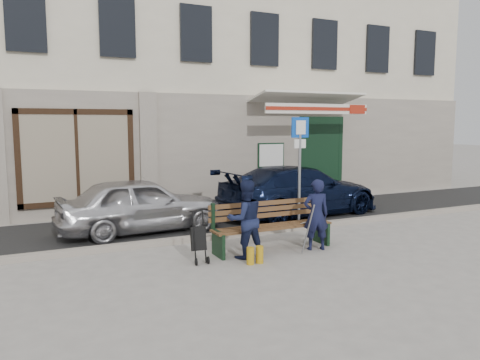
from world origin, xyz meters
TOP-DOWN VIEW (x-y plane):
  - ground at (0.00, 0.00)m, footprint 80.00×80.00m
  - asphalt_lane at (0.00, 3.10)m, footprint 60.00×3.20m
  - curb at (0.00, 1.50)m, footprint 60.00×0.18m
  - building at (0.01, 8.45)m, footprint 20.00×8.27m
  - car_silver at (-2.12, 2.79)m, footprint 3.71×1.68m
  - car_navy at (2.08, 2.94)m, footprint 4.64×2.25m
  - parking_sign at (1.42, 1.91)m, footprint 0.47×0.08m
  - bench at (-0.25, 0.30)m, footprint 2.40×1.17m
  - man at (0.54, -0.06)m, footprint 0.57×0.45m
  - woman at (-0.91, 0.03)m, footprint 0.71×0.56m
  - stroller at (-1.76, 0.14)m, footprint 0.29×0.39m

SIDE VIEW (x-z plane):
  - ground at x=0.00m, z-range 0.00..0.00m
  - asphalt_lane at x=0.00m, z-range 0.00..0.01m
  - curb at x=0.00m, z-range 0.00..0.12m
  - stroller at x=-1.76m, z-range -0.05..0.84m
  - bench at x=-0.25m, z-range -0.03..0.95m
  - car_silver at x=-2.12m, z-range 0.00..1.24m
  - car_navy at x=2.08m, z-range 0.00..1.30m
  - man at x=0.54m, z-range 0.00..1.36m
  - woman at x=-0.91m, z-range 0.00..1.41m
  - parking_sign at x=1.42m, z-range 0.42..2.96m
  - building at x=0.01m, z-range -0.03..9.97m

